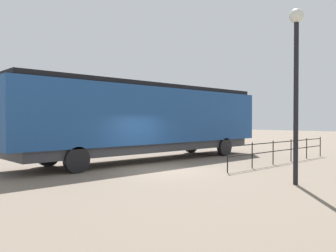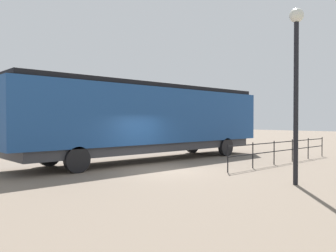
% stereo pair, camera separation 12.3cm
% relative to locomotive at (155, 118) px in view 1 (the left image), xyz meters
% --- Properties ---
extents(ground_plane, '(120.00, 120.00, 0.00)m').
position_rel_locomotive_xyz_m(ground_plane, '(3.31, -2.46, -2.30)').
color(ground_plane, '#756656').
extents(locomotive, '(3.11, 15.56, 4.11)m').
position_rel_locomotive_xyz_m(locomotive, '(0.00, 0.00, 0.00)').
color(locomotive, navy).
rests_on(locomotive, ground_plane).
extents(lamp_post, '(0.48, 0.48, 5.95)m').
position_rel_locomotive_xyz_m(lamp_post, '(8.76, -1.33, 1.74)').
color(lamp_post, black).
rests_on(lamp_post, ground_plane).
extents(platform_fence, '(0.05, 9.35, 1.18)m').
position_rel_locomotive_xyz_m(platform_fence, '(5.55, 3.81, -1.54)').
color(platform_fence, black).
rests_on(platform_fence, ground_plane).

